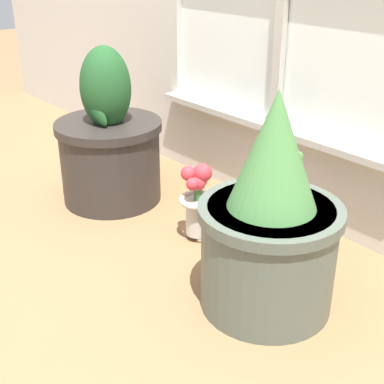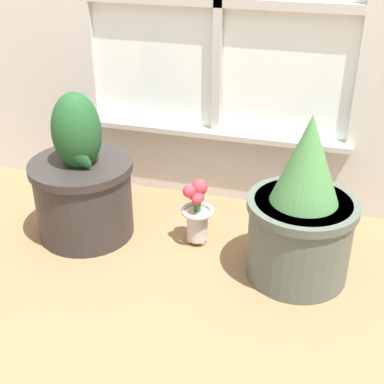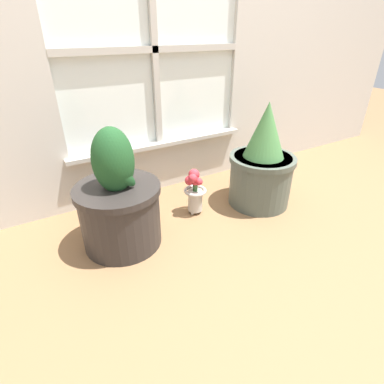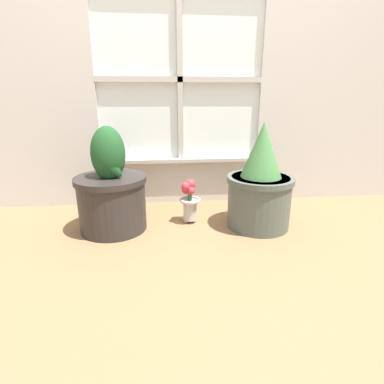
% 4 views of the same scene
% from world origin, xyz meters
% --- Properties ---
extents(ground_plane, '(10.00, 10.00, 0.00)m').
position_xyz_m(ground_plane, '(0.00, 0.00, 0.00)').
color(ground_plane, olive).
extents(potted_plant_left, '(0.40, 0.40, 0.59)m').
position_xyz_m(potted_plant_left, '(-0.42, 0.20, 0.22)').
color(potted_plant_left, '#2D2826').
rests_on(potted_plant_left, ground_plane).
extents(potted_plant_right, '(0.38, 0.38, 0.61)m').
position_xyz_m(potted_plant_right, '(0.42, 0.16, 0.25)').
color(potted_plant_right, '#4C564C').
rests_on(potted_plant_right, ground_plane).
extents(flower_vase, '(0.13, 0.13, 0.27)m').
position_xyz_m(flower_vase, '(0.02, 0.26, 0.15)').
color(flower_vase, '#BCB7AD').
rests_on(flower_vase, ground_plane).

